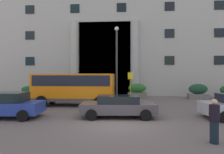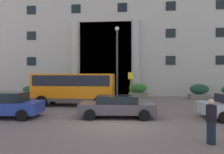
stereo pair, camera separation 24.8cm
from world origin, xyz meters
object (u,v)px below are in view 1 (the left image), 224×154
object	(u,v)px
hedge_planter_far_west	(31,92)
motorcycle_near_kerb	(122,104)
parked_coupe_end	(118,106)
lamppost_plaza_centre	(117,57)
parked_hatchback_near	(6,105)
hedge_planter_entrance_right	(137,91)
orange_minibus	(74,86)
pedestrian_woman_dark_dress	(214,121)
hedge_planter_east	(70,92)
bus_stop_sign	(130,84)
hedge_planter_entrance_left	(198,92)

from	to	relation	value
hedge_planter_far_west	motorcycle_near_kerb	distance (m)	12.39
parked_coupe_end	motorcycle_near_kerb	distance (m)	1.94
lamppost_plaza_centre	parked_coupe_end	bearing A→B (deg)	-86.84
hedge_planter_far_west	motorcycle_near_kerb	world-z (taller)	hedge_planter_far_west
hedge_planter_far_west	parked_hatchback_near	xyz separation A→B (m)	(3.42, -9.68, 0.10)
parked_hatchback_near	lamppost_plaza_centre	size ratio (longest dim) A/B	0.58
parked_coupe_end	motorcycle_near_kerb	size ratio (longest dim) A/B	2.17
hedge_planter_entrance_right	motorcycle_near_kerb	world-z (taller)	hedge_planter_entrance_right
hedge_planter_entrance_right	parked_hatchback_near	bearing A→B (deg)	-129.19
orange_minibus	pedestrian_woman_dark_dress	size ratio (longest dim) A/B	4.04
hedge_planter_east	hedge_planter_entrance_right	distance (m)	7.30
orange_minibus	hedge_planter_far_west	xyz separation A→B (m)	(-6.19, 4.87, -0.91)
lamppost_plaza_centre	hedge_planter_entrance_right	bearing A→B (deg)	48.35
hedge_planter_east	pedestrian_woman_dark_dress	size ratio (longest dim) A/B	1.15
orange_minibus	hedge_planter_far_west	size ratio (longest dim) A/B	3.02
bus_stop_sign	parked_coupe_end	size ratio (longest dim) A/B	0.62
bus_stop_sign	parked_coupe_end	world-z (taller)	bus_stop_sign
hedge_planter_entrance_left	hedge_planter_far_west	distance (m)	17.96
hedge_planter_far_west	parked_coupe_end	xyz separation A→B (m)	(9.95, -9.02, 0.02)
hedge_planter_entrance_right	hedge_planter_far_west	world-z (taller)	hedge_planter_entrance_right
hedge_planter_entrance_left	pedestrian_woman_dark_dress	distance (m)	13.98
bus_stop_sign	hedge_planter_entrance_left	size ratio (longest dim) A/B	1.36
parked_hatchback_near	bus_stop_sign	bearing A→B (deg)	36.61
parked_hatchback_near	motorcycle_near_kerb	distance (m)	7.21
hedge_planter_far_west	parked_hatchback_near	size ratio (longest dim) A/B	0.52
orange_minibus	parked_coupe_end	world-z (taller)	orange_minibus
hedge_planter_east	hedge_planter_far_west	size ratio (longest dim) A/B	0.86
parked_coupe_end	hedge_planter_far_west	bearing A→B (deg)	135.07
parked_coupe_end	motorcycle_near_kerb	bearing A→B (deg)	81.47
hedge_planter_entrance_right	motorcycle_near_kerb	distance (m)	7.72
bus_stop_sign	hedge_planter_entrance_right	distance (m)	4.00
hedge_planter_entrance_left	parked_hatchback_near	xyz separation A→B (m)	(-14.54, -9.75, -0.02)
bus_stop_sign	motorcycle_near_kerb	bearing A→B (deg)	-100.31
parked_hatchback_near	parked_coupe_end	world-z (taller)	parked_hatchback_near
hedge_planter_entrance_left	hedge_planter_far_west	xyz separation A→B (m)	(-17.96, -0.08, -0.11)
hedge_planter_entrance_left	hedge_planter_far_west	size ratio (longest dim) A/B	0.93
hedge_planter_east	motorcycle_near_kerb	xyz separation A→B (m)	(5.75, -7.09, -0.23)
orange_minibus	parked_hatchback_near	bearing A→B (deg)	-119.19
hedge_planter_entrance_left	lamppost_plaza_centre	world-z (taller)	lamppost_plaza_centre
hedge_planter_far_west	parked_hatchback_near	world-z (taller)	parked_hatchback_near
parked_coupe_end	pedestrian_woman_dark_dress	xyz separation A→B (m)	(3.64, -4.18, 0.14)
hedge_planter_east	hedge_planter_entrance_left	size ratio (longest dim) A/B	0.92
bus_stop_sign	hedge_planter_entrance_left	bearing A→B (deg)	25.56
hedge_planter_entrance_right	motorcycle_near_kerb	size ratio (longest dim) A/B	0.97
hedge_planter_far_west	hedge_planter_entrance_left	bearing A→B (deg)	0.25
hedge_planter_entrance_right	pedestrian_woman_dark_dress	size ratio (longest dim) A/B	1.23
bus_stop_sign	hedge_planter_entrance_left	distance (m)	7.95
hedge_planter_east	parked_coupe_end	size ratio (longest dim) A/B	0.42
pedestrian_woman_dark_dress	parked_coupe_end	bearing A→B (deg)	-175.51
orange_minibus	bus_stop_sign	size ratio (longest dim) A/B	2.38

